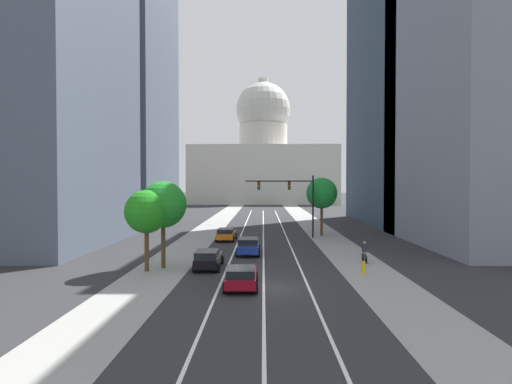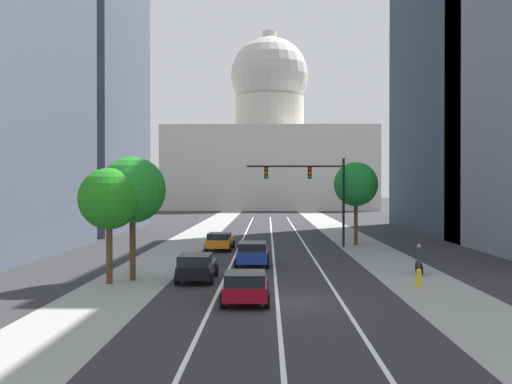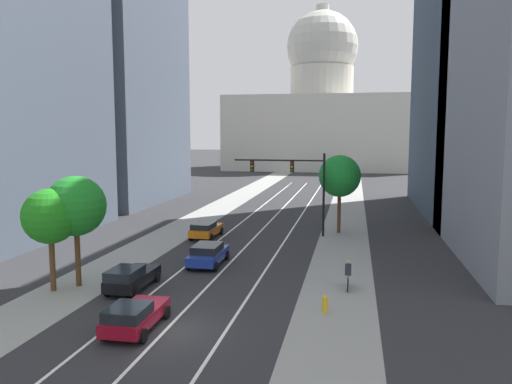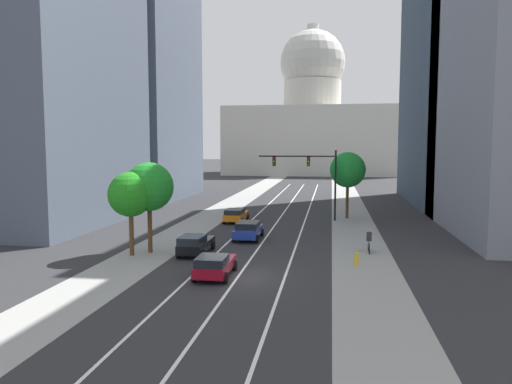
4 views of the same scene
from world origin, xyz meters
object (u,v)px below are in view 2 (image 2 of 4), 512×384
Objects in this scene: cyclist at (419,259)px; street_tree_near_left at (109,199)px; car_blue at (252,253)px; car_black at (197,266)px; car_crimson at (245,285)px; street_tree_mid_right at (356,184)px; car_orange at (220,241)px; fire_hydrant at (419,278)px; street_tree_mid_left at (133,190)px; traffic_signal_mast at (314,184)px; capitol_building at (269,147)px.

street_tree_near_left reaches higher than cyclist.
car_black is at bearing 156.21° from car_blue.
cyclist is (12.30, 2.63, 0.07)m from car_black.
car_blue reaches higher than car_crimson.
car_crimson is at bearing 179.80° from car_blue.
street_tree_mid_right is 25.66m from street_tree_near_left.
car_blue is 1.03× the size of car_orange.
fire_hydrant is (8.46, -7.85, -0.32)m from car_blue.
fire_hydrant is at bearing -65.37° from car_crimson.
car_blue is 0.76× the size of street_tree_near_left.
street_tree_near_left is (-4.37, -15.89, 3.58)m from car_orange.
car_blue is at bearing 44.45° from street_tree_mid_left.
traffic_signal_mast reaches higher than fire_hydrant.
car_black reaches higher than car_orange.
street_tree_near_left is (-7.14, -7.22, 3.55)m from car_blue.
street_tree_mid_right is at bearing -19.78° from car_crimson.
car_black is at bearing -92.35° from capitol_building.
street_tree_near_left is at bearing 177.71° from fire_hydrant.
car_crimson is at bearing -170.66° from car_orange.
car_blue is at bearing 69.53° from cyclist.
car_crimson is at bearing -90.74° from capitol_building.
traffic_signal_mast is at bearing -87.67° from capitol_building.
cyclist is at bearing 11.98° from street_tree_near_left.
street_tree_mid_left is (-3.44, -14.75, 4.04)m from car_orange.
car_blue is 2.63× the size of cyclist.
fire_hydrant is 0.13× the size of street_tree_mid_right.
cyclist reaches higher than car_crimson.
car_black is (-2.76, -6.31, -0.00)m from car_blue.
car_black is 0.63× the size of street_tree_mid_right.
street_tree_mid_left is at bearing 45.72° from car_crimson.
capitol_building is 26.42× the size of cyclist.
capitol_building is 49.93× the size of fire_hydrant.
car_blue is at bearing -160.64° from car_orange.
street_tree_near_left is at bearing -129.35° from street_tree_mid_left.
capitol_building reaches higher than street_tree_mid_left.
cyclist is at bearing -133.43° from car_orange.
car_black is 1.02× the size of car_orange.
traffic_signal_mast reaches higher than cyclist.
capitol_building reaches higher than car_crimson.
fire_hydrant is at bearing 166.05° from cyclist.
street_tree_near_left is at bearing -127.51° from street_tree_mid_right.
traffic_signal_mast is 1.14× the size of street_tree_mid_right.
traffic_signal_mast is 21.93m from street_tree_near_left.
street_tree_mid_left is (-7.58, -100.50, -9.17)m from capitol_building.
car_black is at bearing 172.22° from fire_hydrant.
capitol_building is at bearing 92.33° from traffic_signal_mast.
street_tree_mid_left reaches higher than fire_hydrant.
traffic_signal_mast reaches higher than street_tree_mid_left.
capitol_building reaches higher than car_black.
car_crimson is 2.53× the size of cyclist.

